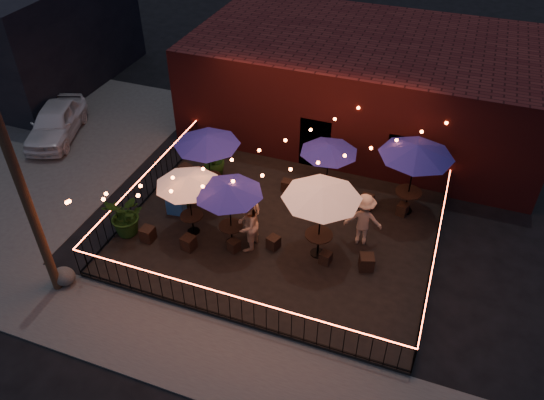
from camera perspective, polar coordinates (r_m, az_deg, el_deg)
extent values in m
plane|color=black|center=(16.56, -1.63, -7.97)|extent=(110.00, 110.00, 0.00)
cube|color=black|center=(17.84, 0.74, -3.43)|extent=(10.00, 8.00, 0.15)
cube|color=#474341|center=(14.68, -6.50, -16.50)|extent=(18.00, 2.50, 0.05)
cube|color=#474341|center=(24.97, -24.58, 6.07)|extent=(11.00, 12.00, 0.02)
cube|color=#3E1011|center=(23.08, 10.07, 12.23)|extent=(14.00, 8.00, 4.00)
cube|color=black|center=(20.38, 4.70, 6.02)|extent=(1.20, 0.24, 2.20)
cube|color=black|center=(19.65, 14.63, 5.17)|extent=(1.60, 0.24, 1.20)
cylinder|color=#3E2819|center=(14.93, -25.54, 1.87)|extent=(0.26, 0.26, 8.00)
cube|color=black|center=(15.18, -4.49, -12.48)|extent=(10.00, 0.04, 0.04)
cube|color=black|center=(14.48, -4.67, -10.19)|extent=(10.00, 0.04, 0.04)
cube|color=#FF4D28|center=(14.46, -4.68, -10.11)|extent=(10.00, 0.03, 0.02)
cube|color=black|center=(19.59, -13.16, 0.39)|extent=(0.04, 8.00, 0.04)
cube|color=black|center=(19.05, -13.55, 2.57)|extent=(0.04, 8.00, 0.04)
cube|color=#FF4D28|center=(19.03, -13.57, 2.64)|extent=(0.03, 8.00, 0.02)
cube|color=black|center=(17.20, 16.74, -6.77)|extent=(0.04, 8.00, 0.04)
cube|color=black|center=(16.58, 17.31, -4.53)|extent=(0.04, 8.00, 0.04)
cube|color=#FF4D28|center=(16.56, 17.33, -4.45)|extent=(0.03, 8.00, 0.02)
cylinder|color=black|center=(17.93, -8.43, -3.33)|extent=(0.41, 0.41, 0.03)
cylinder|color=black|center=(17.71, -8.53, -2.52)|extent=(0.06, 0.06, 0.68)
cylinder|color=black|center=(17.48, -8.63, -1.66)|extent=(0.75, 0.75, 0.04)
cylinder|color=black|center=(17.21, -8.77, -0.56)|extent=(0.04, 0.04, 2.26)
cone|color=silver|center=(16.61, -9.09, 2.09)|extent=(2.28, 2.28, 0.33)
cylinder|color=black|center=(19.40, -6.50, 0.63)|extent=(0.46, 0.46, 0.03)
cylinder|color=black|center=(19.18, -6.58, 1.50)|extent=(0.06, 0.06, 0.75)
cylinder|color=black|center=(18.95, -6.66, 2.42)|extent=(0.83, 0.83, 0.04)
cylinder|color=black|center=(18.68, -6.77, 3.61)|extent=(0.05, 0.05, 2.49)
cone|color=navy|center=(18.08, -7.02, 6.44)|extent=(3.02, 3.02, 0.36)
cylinder|color=black|center=(17.39, -4.32, -4.53)|extent=(0.43, 0.43, 0.03)
cylinder|color=black|center=(17.15, -4.37, -3.69)|extent=(0.06, 0.06, 0.70)
cylinder|color=black|center=(16.91, -4.43, -2.79)|extent=(0.78, 0.78, 0.04)
cylinder|color=black|center=(16.62, -4.51, -1.63)|extent=(0.04, 0.04, 2.33)
cone|color=navy|center=(15.99, -4.68, 1.17)|extent=(2.39, 2.39, 0.34)
cylinder|color=black|center=(19.30, 5.75, 0.44)|extent=(0.40, 0.40, 0.03)
cylinder|color=black|center=(19.10, 5.81, 1.21)|extent=(0.05, 0.05, 0.66)
cylinder|color=black|center=(18.90, 5.88, 2.03)|extent=(0.73, 0.73, 0.04)
cylinder|color=black|center=(18.65, 5.96, 3.07)|extent=(0.04, 0.04, 2.20)
cone|color=navy|center=(18.12, 6.16, 5.55)|extent=(2.42, 2.42, 0.32)
cylinder|color=black|center=(17.03, 4.92, -5.71)|extent=(0.48, 0.48, 0.03)
cylinder|color=black|center=(16.76, 4.99, -4.76)|extent=(0.07, 0.07, 0.79)
cylinder|color=black|center=(16.49, 5.06, -3.73)|extent=(0.87, 0.87, 0.04)
cylinder|color=black|center=(16.15, 5.16, -2.42)|extent=(0.05, 0.05, 2.62)
cone|color=silver|center=(15.43, 5.40, 0.80)|extent=(3.04, 3.04, 0.38)
cylinder|color=black|center=(19.13, 14.10, -1.09)|extent=(0.49, 0.49, 0.03)
cylinder|color=black|center=(18.89, 14.28, -0.15)|extent=(0.07, 0.07, 0.81)
cylinder|color=black|center=(18.64, 14.48, 0.84)|extent=(0.90, 0.90, 0.04)
cylinder|color=black|center=(18.34, 14.73, 2.12)|extent=(0.05, 0.05, 2.69)
cone|color=navy|center=(17.69, 15.33, 5.19)|extent=(2.63, 2.63, 0.39)
cube|color=black|center=(17.75, -13.22, -3.58)|extent=(0.42, 0.42, 0.48)
cube|color=black|center=(17.19, -8.97, -4.58)|extent=(0.46, 0.46, 0.47)
cube|color=black|center=(20.33, -9.25, 3.11)|extent=(0.50, 0.50, 0.48)
cube|color=black|center=(19.48, -5.57, 1.72)|extent=(0.46, 0.46, 0.48)
cube|color=black|center=(17.00, -4.13, -4.89)|extent=(0.44, 0.44, 0.40)
cube|color=black|center=(17.04, 0.16, -4.58)|extent=(0.45, 0.45, 0.42)
cube|color=black|center=(19.41, 1.59, 1.61)|extent=(0.36, 0.36, 0.41)
cube|color=black|center=(18.70, 5.97, -0.22)|extent=(0.47, 0.47, 0.43)
cube|color=black|center=(16.63, 5.78, -6.21)|extent=(0.39, 0.39, 0.40)
cube|color=black|center=(16.59, 10.13, -6.61)|extent=(0.54, 0.54, 0.51)
cube|color=black|center=(18.84, 10.12, -0.19)|extent=(0.48, 0.48, 0.51)
cube|color=black|center=(18.85, 13.85, -0.98)|extent=(0.42, 0.42, 0.41)
imported|color=tan|center=(16.94, -2.15, -1.59)|extent=(0.48, 0.71, 1.89)
imported|color=#D3A48E|center=(16.57, -2.71, -2.67)|extent=(0.73, 0.93, 1.91)
imported|color=#D8AA8C|center=(17.02, 9.80, -2.08)|extent=(1.30, 0.88, 1.87)
imported|color=#15350B|center=(17.82, -15.40, -1.64)|extent=(1.68, 1.57, 1.52)
imported|color=#143A0D|center=(18.68, -9.44, 1.34)|extent=(0.87, 0.73, 1.45)
imported|color=#1A4111|center=(20.04, -6.29, 4.54)|extent=(1.00, 1.00, 1.46)
cube|color=#235DB5|center=(18.56, -10.30, -0.35)|extent=(0.64, 0.49, 0.79)
cube|color=silver|center=(18.31, -10.44, 0.66)|extent=(0.69, 0.53, 0.05)
ellipsoid|color=#444540|center=(17.23, -21.48, -7.63)|extent=(0.99, 0.93, 0.62)
imported|color=white|center=(24.30, -22.24, 7.78)|extent=(2.93, 4.45, 1.41)
imported|color=#AAAAB3|center=(27.16, -22.29, 11.28)|extent=(1.80, 5.00, 1.64)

